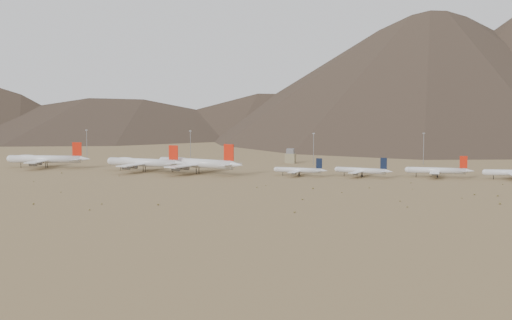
% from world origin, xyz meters
% --- Properties ---
extents(ground, '(3000.00, 3000.00, 0.00)m').
position_xyz_m(ground, '(0.00, 0.00, 0.00)').
color(ground, '#977E4E').
rests_on(ground, ground).
extents(mountain_ridge, '(4400.00, 1000.00, 300.00)m').
position_xyz_m(mountain_ridge, '(0.00, 900.00, 150.00)').
color(mountain_ridge, '#453729').
rests_on(mountain_ridge, ground).
extents(widebody_west, '(66.82, 51.91, 19.91)m').
position_xyz_m(widebody_west, '(-144.67, 32.96, 6.87)').
color(widebody_west, silver).
rests_on(widebody_west, ground).
extents(widebody_centre, '(66.65, 52.12, 19.98)m').
position_xyz_m(widebody_centre, '(-59.87, 23.61, 6.89)').
color(widebody_centre, silver).
rests_on(widebody_centre, ground).
extents(widebody_east, '(70.84, 56.41, 21.88)m').
position_xyz_m(widebody_east, '(-18.07, 20.61, 7.54)').
color(widebody_east, silver).
rests_on(widebody_east, ground).
extents(narrowbody_a, '(38.50, 27.88, 12.73)m').
position_xyz_m(narrowbody_a, '(55.97, 21.78, 4.13)').
color(narrowbody_a, silver).
rests_on(narrowbody_a, ground).
extents(narrowbody_b, '(40.77, 30.13, 13.77)m').
position_xyz_m(narrowbody_b, '(98.32, 26.00, 4.47)').
color(narrowbody_b, silver).
rests_on(narrowbody_b, ground).
extents(narrowbody_c, '(45.54, 32.63, 15.02)m').
position_xyz_m(narrowbody_c, '(148.07, 34.54, 4.87)').
color(narrowbody_c, silver).
rests_on(narrowbody_c, ground).
extents(control_tower, '(8.00, 8.00, 12.00)m').
position_xyz_m(control_tower, '(30.00, 120.00, 5.32)').
color(control_tower, gray).
rests_on(control_tower, ground).
extents(mast_far_west, '(2.00, 0.60, 25.70)m').
position_xyz_m(mast_far_west, '(-156.22, 123.01, 14.20)').
color(mast_far_west, gray).
rests_on(mast_far_west, ground).
extents(mast_west, '(2.00, 0.60, 25.70)m').
position_xyz_m(mast_west, '(-60.41, 128.86, 14.20)').
color(mast_west, gray).
rests_on(mast_west, ground).
extents(mast_centre, '(2.00, 0.60, 25.70)m').
position_xyz_m(mast_centre, '(50.88, 110.12, 14.20)').
color(mast_centre, gray).
rests_on(mast_centre, ground).
extents(mast_east, '(2.00, 0.60, 25.70)m').
position_xyz_m(mast_east, '(136.98, 133.78, 14.20)').
color(mast_east, gray).
rests_on(mast_east, ground).
extents(desert_scrub, '(423.97, 166.63, 0.97)m').
position_xyz_m(desert_scrub, '(72.17, -80.46, 0.34)').
color(desert_scrub, brown).
rests_on(desert_scrub, ground).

